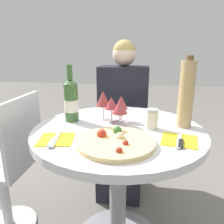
# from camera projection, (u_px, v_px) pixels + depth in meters

# --- Properties ---
(dining_table) EXTENTS (0.87, 0.87, 0.74)m
(dining_table) POSITION_uv_depth(u_px,v_px,m) (118.00, 161.00, 1.17)
(dining_table) COLOR gray
(dining_table) RESTS_ON ground_plane
(chair_behind_diner) EXTENTS (0.39, 0.39, 0.88)m
(chair_behind_diner) POSITION_uv_depth(u_px,v_px,m) (124.00, 130.00, 1.91)
(chair_behind_diner) COLOR silver
(chair_behind_diner) RESTS_ON ground_plane
(seated_diner) EXTENTS (0.39, 0.48, 1.20)m
(seated_diner) POSITION_uv_depth(u_px,v_px,m) (122.00, 127.00, 1.75)
(seated_diner) COLOR black
(seated_diner) RESTS_ON ground_plane
(chair_empty_side) EXTENTS (0.39, 0.39, 0.88)m
(chair_empty_side) POSITION_uv_depth(u_px,v_px,m) (9.00, 167.00, 1.32)
(chair_empty_side) COLOR silver
(chair_empty_side) RESTS_ON ground_plane
(pizza_large) EXTENTS (0.33, 0.33, 0.05)m
(pizza_large) POSITION_uv_depth(u_px,v_px,m) (115.00, 142.00, 0.92)
(pizza_large) COLOR #E5C17F
(pizza_large) RESTS_ON dining_table
(wine_bottle) EXTENTS (0.08, 0.08, 0.31)m
(wine_bottle) POSITION_uv_depth(u_px,v_px,m) (71.00, 100.00, 1.19)
(wine_bottle) COLOR #38602D
(wine_bottle) RESTS_ON dining_table
(tall_carafe) EXTENTS (0.08, 0.08, 0.36)m
(tall_carafe) POSITION_uv_depth(u_px,v_px,m) (186.00, 94.00, 1.09)
(tall_carafe) COLOR tan
(tall_carafe) RESTS_ON dining_table
(sugar_shaker) EXTENTS (0.06, 0.06, 0.10)m
(sugar_shaker) POSITION_uv_depth(u_px,v_px,m) (152.00, 119.00, 1.09)
(sugar_shaker) COLOR silver
(sugar_shaker) RESTS_ON dining_table
(wine_glass_back_left) EXTENTS (0.08, 0.08, 0.17)m
(wine_glass_back_left) POSITION_uv_depth(u_px,v_px,m) (103.00, 99.00, 1.21)
(wine_glass_back_left) COLOR silver
(wine_glass_back_left) RESTS_ON dining_table
(wine_glass_front_right) EXTENTS (0.08, 0.08, 0.13)m
(wine_glass_front_right) POSITION_uv_depth(u_px,v_px,m) (120.00, 108.00, 1.13)
(wine_glass_front_right) COLOR silver
(wine_glass_front_right) RESTS_ON dining_table
(wine_glass_center) EXTENTS (0.07, 0.07, 0.14)m
(wine_glass_center) POSITION_uv_depth(u_px,v_px,m) (111.00, 104.00, 1.17)
(wine_glass_center) COLOR silver
(wine_glass_center) RESTS_ON dining_table
(wine_glass_back_right) EXTENTS (0.07, 0.07, 0.14)m
(wine_glass_back_right) POSITION_uv_depth(u_px,v_px,m) (122.00, 103.00, 1.20)
(wine_glass_back_right) COLOR silver
(wine_glass_back_right) RESTS_ON dining_table
(place_setting_left) EXTENTS (0.17, 0.19, 0.01)m
(place_setting_left) POSITION_uv_depth(u_px,v_px,m) (56.00, 139.00, 0.97)
(place_setting_left) COLOR yellow
(place_setting_left) RESTS_ON dining_table
(place_setting_right) EXTENTS (0.17, 0.19, 0.01)m
(place_setting_right) POSITION_uv_depth(u_px,v_px,m) (179.00, 140.00, 0.96)
(place_setting_right) COLOR yellow
(place_setting_right) RESTS_ON dining_table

